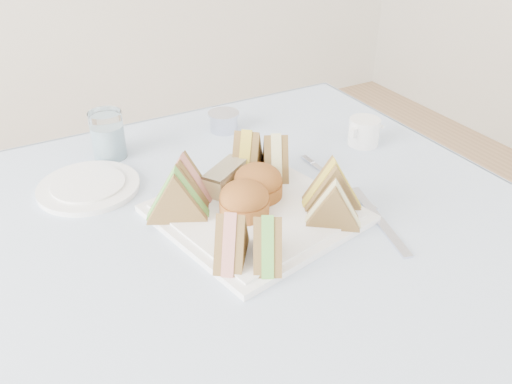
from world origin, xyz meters
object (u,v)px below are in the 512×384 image
table (251,382)px  water_glass (108,135)px  serving_plate (256,214)px  creamer_jug (364,132)px

table → water_glass: (-0.13, 0.37, 0.43)m
table → serving_plate: 0.38m
water_glass → table: bearing=-71.3°
serving_plate → creamer_jug: size_ratio=4.56×
table → creamer_jug: (0.37, 0.17, 0.41)m
water_glass → creamer_jug: bearing=-22.8°
serving_plate → creamer_jug: (0.34, 0.13, 0.02)m
creamer_jug → water_glass: bearing=142.3°
serving_plate → water_glass: 0.37m
water_glass → creamer_jug: 0.53m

